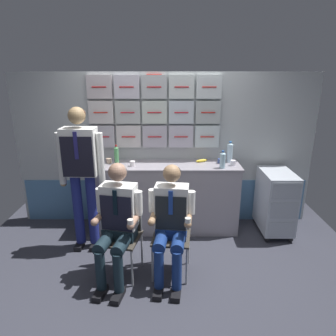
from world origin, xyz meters
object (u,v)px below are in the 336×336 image
Objects in this scene: folding_chair_left at (124,227)px; crew_member_standing at (82,166)px; coffee_cup_spare at (133,163)px; crew_member_right at (172,219)px; water_bottle_blue_cap at (223,160)px; service_trolley at (276,201)px; crew_member_left at (118,219)px; snack_banana at (202,161)px; folding_chair_right at (173,226)px.

crew_member_standing is (-0.54, 0.46, 0.55)m from folding_chair_left.
crew_member_right is at bearing -63.68° from coffee_cup_spare.
folding_chair_left is 1.53m from water_bottle_blue_cap.
crew_member_standing is (-2.49, -0.37, 0.61)m from service_trolley.
crew_member_left is at bearing -101.26° from folding_chair_left.
coffee_cup_spare reaches higher than folding_chair_left.
water_bottle_blue_cap is (1.23, 0.94, 0.35)m from crew_member_left.
crew_member_left is 1.59m from water_bottle_blue_cap.
service_trolley is at bearing 3.74° from water_bottle_blue_cap.
service_trolley is at bearing -12.34° from snack_banana.
crew_member_standing is (-1.08, 0.44, 0.55)m from folding_chair_right.
water_bottle_blue_cap is 3.36× the size of coffee_cup_spare.
crew_member_left reaches higher than snack_banana.
crew_member_standing reaches higher than crew_member_left.
service_trolley is 0.70× the size of crew_member_right.
crew_member_left reaches higher than water_bottle_blue_cap.
folding_chair_left is 0.24m from crew_member_left.
water_bottle_blue_cap is (-0.76, -0.05, 0.59)m from service_trolley.
crew_member_left is at bearing -178.12° from crew_member_right.
coffee_cup_spare is at bearing -168.74° from snack_banana.
water_bottle_blue_cap reaches higher than folding_chair_left.
coffee_cup_spare is 0.40× the size of snack_banana.
snack_banana is at bearing 70.03° from crew_member_right.
crew_member_left is 5.49× the size of water_bottle_blue_cap.
service_trolley is 12.61× the size of coffee_cup_spare.
coffee_cup_spare is (-0.52, 0.85, 0.46)m from folding_chair_right.
water_bottle_blue_cap is at bearing -4.07° from coffee_cup_spare.
snack_banana is at bearing 131.89° from water_bottle_blue_cap.
coffee_cup_spare is at bearing 116.32° from crew_member_right.
crew_member_left is 1.50× the size of folding_chair_right.
folding_chair_right is at bearing -111.90° from snack_banana.
coffee_cup_spare is 0.95m from snack_banana.
coffee_cup_spare reaches higher than service_trolley.
folding_chair_left is 12.30× the size of coffee_cup_spare.
crew_member_left is 0.63m from folding_chair_right.
folding_chair_right is 12.30× the size of coffee_cup_spare.
snack_banana is (-1.00, 0.22, 0.50)m from service_trolley.
folding_chair_left is at bearing -177.66° from folding_chair_right.
snack_banana is (0.99, 1.21, 0.26)m from crew_member_left.
folding_chair_left is 0.90m from crew_member_standing.
crew_member_left reaches higher than crew_member_right.
crew_member_standing is 0.70m from coffee_cup_spare.
crew_member_standing reaches higher than folding_chair_right.
service_trolley is 2.24m from crew_member_left.
folding_chair_left is 0.98m from coffee_cup_spare.
crew_member_right is at bearing -145.86° from service_trolley.
crew_member_left reaches higher than folding_chair_left.
service_trolley is 1.75m from crew_member_right.
crew_member_right is at bearing -96.61° from folding_chair_right.
crew_member_left is at bearing -93.03° from coffee_cup_spare.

